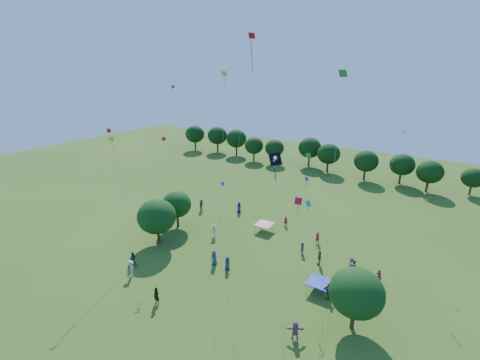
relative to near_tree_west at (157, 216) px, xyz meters
name	(u,v)px	position (x,y,z in m)	size (l,w,h in m)	color
near_tree_west	(157,216)	(0.00, 0.00, 0.00)	(4.88, 4.88, 5.98)	#422B19
near_tree_north	(177,204)	(-1.10, 4.74, -0.35)	(4.12, 4.12, 5.29)	#422B19
near_tree_east	(356,293)	(24.91, -1.19, -0.10)	(4.61, 4.61, 5.75)	#422B19
treeline	(338,155)	(10.73, 41.52, 0.31)	(88.01, 8.77, 6.77)	#422B19
tent_red_stripe	(264,224)	(9.98, 10.22, -2.74)	(2.20, 2.20, 1.10)	red
tent_blue	(319,282)	(20.78, 2.00, -2.74)	(2.20, 2.20, 1.10)	#1C3BB9
man_in_black	(156,296)	(8.28, -8.25, -2.88)	(0.67, 0.43, 1.79)	black
crowd_person_0	(239,207)	(3.75, 13.42, -2.91)	(0.86, 0.46, 1.74)	navy
crowd_person_1	(379,277)	(25.64, 6.47, -2.92)	(0.64, 0.41, 1.71)	maroon
crowd_person_2	(354,267)	(23.00, 6.71, -2.88)	(0.88, 0.48, 1.78)	#275B34
crowd_person_3	(131,268)	(2.65, -6.62, -2.85)	(1.21, 0.54, 1.85)	beige
crowd_person_4	(328,291)	(21.90, 1.31, -2.89)	(1.04, 0.47, 1.78)	#463938
crowd_person_5	(295,330)	(21.18, -5.00, -2.91)	(1.62, 0.58, 1.74)	#93557A
crowd_person_6	(227,263)	(10.82, 0.00, -2.98)	(0.78, 0.42, 1.59)	navy
crowd_person_7	(286,221)	(11.85, 13.25, -3.04)	(0.55, 0.36, 1.48)	maroon
crowd_person_8	(202,205)	(-1.66, 10.82, -2.84)	(0.92, 0.50, 1.87)	#275C3D
crowd_person_9	(353,268)	(22.98, 6.71, -3.02)	(0.99, 0.45, 1.52)	#BCA796
crowd_person_10	(345,278)	(22.75, 4.21, -2.83)	(1.12, 0.51, 1.90)	#463D38
crowd_person_11	(351,264)	(22.60, 7.18, -2.93)	(1.58, 0.56, 1.69)	#9F5EA2
crowd_person_12	(214,257)	(8.96, 0.00, -2.88)	(0.89, 0.48, 1.80)	navy
crowd_person_13	(317,238)	(17.36, 11.00, -2.97)	(0.60, 0.39, 1.62)	maroon
crowd_person_14	(133,259)	(1.31, -5.25, -2.89)	(0.87, 0.47, 1.77)	#235236
crowd_person_15	(214,231)	(5.08, 5.14, -2.90)	(1.14, 0.51, 1.75)	beige
crowd_person_16	(319,258)	(19.23, 6.45, -2.87)	(1.07, 0.49, 1.82)	#403C33
crowd_person_17	(302,248)	(16.64, 7.65, -3.02)	(1.41, 0.50, 1.51)	#8D5281
pirate_kite	(275,164)	(17.77, -2.94, 10.52)	(1.10, 2.03, 13.80)	black
red_high_kite	(246,85)	(10.45, 4.45, 16.07)	(1.34, 4.13, 23.60)	red
small_kite_0	(303,214)	(19.41, -0.42, 5.46)	(3.12, 2.59, 9.52)	red
small_kite_1	(409,214)	(27.03, 12.13, 2.41)	(6.01, 5.48, 6.60)	#D39D0B
small_kite_2	(116,159)	(-2.33, -3.07, 7.88)	(3.75, 0.86, 12.84)	#CBE214
small_kite_3	(304,166)	(14.65, 11.59, 6.10)	(3.38, 1.37, 10.24)	#22951B
small_kite_4	(183,120)	(-2.56, 8.75, 10.78)	(3.14, 3.84, 18.02)	#113AAF
small_kite_5	(304,189)	(15.54, 9.83, 3.80)	(1.03, 2.39, 7.68)	#A21B95
small_kite_6	(394,159)	(24.52, 13.34, 8.08)	(2.56, 7.29, 13.66)	white
small_kite_7	(310,213)	(18.93, 2.92, 4.13)	(2.14, 1.36, 7.87)	#0BA881
small_kite_8	(158,166)	(0.17, 0.75, 6.48)	(0.64, 5.87, 12.25)	red
small_kite_9	(117,162)	(-2.31, -3.05, 7.55)	(3.83, 0.87, 13.73)	red
small_kite_10	(223,128)	(10.70, -0.18, 12.33)	(0.82, 0.96, 19.94)	#CAE414
small_kite_11	(337,135)	(21.61, 0.08, 12.72)	(0.69, 2.13, 20.11)	#237916
small_kite_12	(222,185)	(0.64, 13.24, 0.23)	(1.29, 1.86, 3.19)	blue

